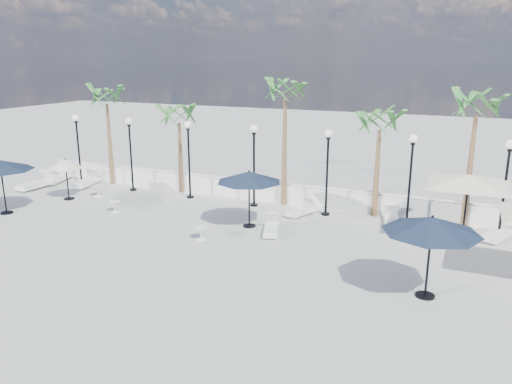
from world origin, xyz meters
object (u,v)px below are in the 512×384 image
at_px(parasol_navy_mid, 249,177).
at_px(parasol_cream_sq_a, 469,175).
at_px(lounger_3, 271,228).
at_px(lounger_5, 392,220).
at_px(lounger_2, 86,181).
at_px(parasol_navy_left, 0,165).
at_px(lounger_6, 499,233).
at_px(parasol_cream_small, 66,165).
at_px(lounger_1, 57,178).
at_px(lounger_0, 36,184).
at_px(parasol_navy_right, 432,225).
at_px(lounger_4, 301,211).

height_order(parasol_navy_mid, parasol_cream_sq_a, parasol_cream_sq_a).
height_order(lounger_3, lounger_5, lounger_5).
xyz_separation_m(lounger_2, parasol_navy_left, (0.15, -5.31, 1.94)).
height_order(lounger_3, lounger_6, lounger_6).
relative_size(lounger_3, parasol_cream_small, 0.88).
bearing_deg(lounger_1, lounger_5, -15.31).
bearing_deg(lounger_0, lounger_6, 5.84).
distance_m(lounger_0, lounger_5, 18.49).
bearing_deg(parasol_cream_small, lounger_6, 7.04).
height_order(parasol_navy_mid, parasol_navy_right, parasol_navy_right).
height_order(parasol_navy_right, parasol_cream_sq_a, parasol_cream_sq_a).
bearing_deg(parasol_cream_small, parasol_cream_sq_a, 4.72).
relative_size(lounger_2, parasol_navy_left, 0.77).
xyz_separation_m(lounger_3, lounger_5, (4.25, 2.94, 0.02)).
relative_size(lounger_1, lounger_2, 1.04).
relative_size(lounger_3, parasol_cream_sq_a, 0.31).
xyz_separation_m(lounger_4, parasol_navy_mid, (-1.49, -2.32, 1.90)).
bearing_deg(lounger_4, lounger_2, -159.05).
height_order(lounger_1, parasol_cream_small, parasol_cream_small).
bearing_deg(lounger_3, parasol_navy_mid, 141.80).
bearing_deg(lounger_5, lounger_4, 171.81).
bearing_deg(lounger_1, parasol_cream_small, -52.64).
distance_m(lounger_0, lounger_1, 1.50).
bearing_deg(parasol_cream_small, lounger_0, 164.13).
height_order(lounger_3, parasol_navy_right, parasol_navy_right).
relative_size(lounger_0, lounger_6, 1.05).
xyz_separation_m(lounger_2, lounger_5, (16.32, -0.00, -0.03)).
relative_size(lounger_3, parasol_navy_right, 0.64).
bearing_deg(lounger_0, lounger_3, -3.76).
relative_size(lounger_3, lounger_6, 0.88).
height_order(lounger_2, parasol_navy_left, parasol_navy_left).
height_order(lounger_6, parasol_cream_sq_a, parasol_cream_sq_a).
bearing_deg(lounger_6, parasol_navy_left, -142.02).
height_order(lounger_1, lounger_2, lounger_1).
bearing_deg(lounger_3, lounger_6, 0.68).
bearing_deg(parasol_navy_mid, parasol_cream_small, 179.16).
distance_m(lounger_5, parasol_navy_left, 17.14).
xyz_separation_m(lounger_5, parasol_navy_right, (1.96, -6.19, 1.98)).
xyz_separation_m(parasol_navy_right, parasol_cream_small, (-17.26, 3.80, -0.46)).
height_order(lounger_2, parasol_navy_right, parasol_navy_right).
distance_m(lounger_4, parasol_navy_left, 13.43).
bearing_deg(lounger_6, lounger_4, -155.17).
bearing_deg(lounger_1, lounger_4, -16.16).
xyz_separation_m(lounger_1, lounger_6, (22.49, -0.00, -0.03)).
bearing_deg(parasol_navy_mid, parasol_cream_sq_a, 11.33).
relative_size(lounger_5, parasol_navy_mid, 0.71).
relative_size(lounger_6, parasol_navy_left, 0.72).
relative_size(lounger_3, lounger_4, 1.04).
height_order(lounger_0, parasol_cream_sq_a, parasol_cream_sq_a).
relative_size(lounger_6, parasol_navy_mid, 0.76).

